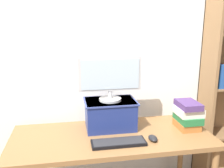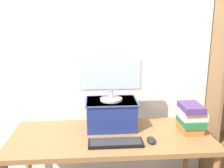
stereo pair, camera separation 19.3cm
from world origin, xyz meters
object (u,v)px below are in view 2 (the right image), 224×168
Objects in this scene: keyboard at (116,143)px; book_stack at (191,118)px; riser_box at (111,113)px; computer_monitor at (111,77)px; computer_mouse at (151,140)px; desk at (111,143)px.

book_stack reaches higher than keyboard.
riser_box is at bearing 169.40° from book_stack.
riser_box is at bearing 90.00° from computer_monitor.
computer_monitor is 0.52m from keyboard.
book_stack is (0.36, 0.17, 0.10)m from computer_mouse.
keyboard is at bearing -177.23° from computer_mouse.
keyboard reaches higher than desk.
riser_box is 1.07× the size of keyboard.
riser_box is 0.83× the size of computer_monitor.
computer_monitor reaches higher than desk.
keyboard is at bearing -88.18° from riser_box.
book_stack is (0.64, -0.12, -0.32)m from computer_monitor.
book_stack is (0.65, 0.03, 0.19)m from desk.
computer_monitor reaches higher than computer_mouse.
computer_mouse is 0.41m from book_stack.
computer_monitor is at bearing 85.70° from desk.
riser_box is (0.01, 0.14, 0.20)m from desk.
desk is 0.18m from keyboard.
computer_monitor is at bearing 91.83° from keyboard.
keyboard is 1.71× the size of book_stack.
computer_monitor is 0.72m from book_stack.
keyboard is at bearing -163.48° from book_stack.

